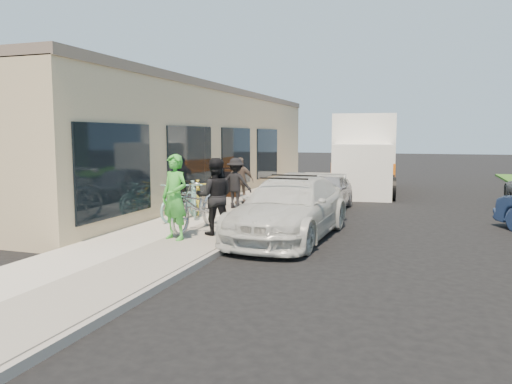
# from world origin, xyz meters

# --- Properties ---
(ground) EXTENTS (120.00, 120.00, 0.00)m
(ground) POSITION_xyz_m (0.00, 0.00, 0.00)
(ground) COLOR black
(ground) RESTS_ON ground
(sidewalk) EXTENTS (3.00, 34.00, 0.15)m
(sidewalk) POSITION_xyz_m (-2.00, 3.00, 0.07)
(sidewalk) COLOR #B9B3A6
(sidewalk) RESTS_ON ground
(curb) EXTENTS (0.12, 34.00, 0.13)m
(curb) POSITION_xyz_m (-0.45, 3.00, 0.07)
(curb) COLOR gray
(curb) RESTS_ON ground
(storefront) EXTENTS (3.60, 20.00, 4.22)m
(storefront) POSITION_xyz_m (-5.24, 7.99, 2.12)
(storefront) COLOR #CDB38E
(storefront) RESTS_ON ground
(bike_rack) EXTENTS (0.30, 0.64, 0.96)m
(bike_rack) POSITION_xyz_m (-3.13, 3.29, 0.73)
(bike_rack) COLOR black
(bike_rack) RESTS_ON sidewalk
(sandwich_board) EXTENTS (0.65, 0.66, 1.05)m
(sandwich_board) POSITION_xyz_m (-3.33, 6.97, 0.69)
(sandwich_board) COLOR black
(sandwich_board) RESTS_ON sidewalk
(sedan_white) EXTENTS (2.26, 5.01, 1.47)m
(sedan_white) POSITION_xyz_m (0.45, 1.19, 0.71)
(sedan_white) COLOR silver
(sedan_white) RESTS_ON ground
(sedan_silver) EXTENTS (1.52, 3.65, 1.23)m
(sedan_silver) POSITION_xyz_m (0.43, 5.82, 0.62)
(sedan_silver) COLOR #A4A3A8
(sedan_silver) RESTS_ON ground
(moving_truck) EXTENTS (3.14, 6.91, 3.30)m
(moving_truck) POSITION_xyz_m (0.91, 12.01, 1.46)
(moving_truck) COLOR white
(moving_truck) RESTS_ON ground
(tandem_bike) EXTENTS (0.86, 2.34, 1.22)m
(tandem_bike) POSITION_xyz_m (-1.70, 0.64, 0.76)
(tandem_bike) COLOR silver
(tandem_bike) RESTS_ON sidewalk
(woman_rider) EXTENTS (0.78, 0.63, 1.86)m
(woman_rider) POSITION_xyz_m (-1.69, -0.47, 1.08)
(woman_rider) COLOR green
(woman_rider) RESTS_ON sidewalk
(man_standing) EXTENTS (1.05, 0.96, 1.76)m
(man_standing) POSITION_xyz_m (-1.09, 0.31, 1.03)
(man_standing) COLOR black
(man_standing) RESTS_ON sidewalk
(cruiser_bike_a) EXTENTS (1.21, 1.68, 1.00)m
(cruiser_bike_a) POSITION_xyz_m (-2.68, 2.48, 0.65)
(cruiser_bike_a) COLOR #7BB8B1
(cruiser_bike_a) RESTS_ON sidewalk
(cruiser_bike_b) EXTENTS (0.91, 1.95, 0.99)m
(cruiser_bike_b) POSITION_xyz_m (-2.73, 1.92, 0.64)
(cruiser_bike_b) COLOR #7BB8B1
(cruiser_bike_b) RESTS_ON sidewalk
(cruiser_bike_c) EXTENTS (1.11, 1.65, 0.97)m
(cruiser_bike_c) POSITION_xyz_m (-2.77, 2.97, 0.63)
(cruiser_bike_c) COLOR yellow
(cruiser_bike_c) RESTS_ON sidewalk
(bystander_a) EXTENTS (1.03, 0.61, 1.57)m
(bystander_a) POSITION_xyz_m (-2.13, 4.38, 0.94)
(bystander_a) COLOR black
(bystander_a) RESTS_ON sidewalk
(bystander_b) EXTENTS (0.94, 0.48, 1.54)m
(bystander_b) POSITION_xyz_m (-2.38, 5.44, 0.92)
(bystander_b) COLOR brown
(bystander_b) RESTS_ON sidewalk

